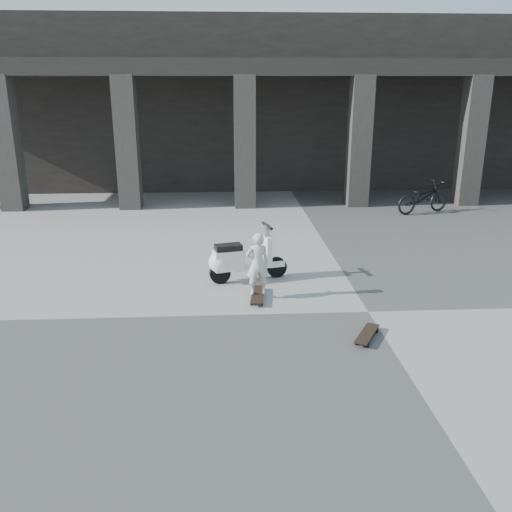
{
  "coord_description": "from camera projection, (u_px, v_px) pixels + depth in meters",
  "views": [
    {
      "loc": [
        -2.41,
        -8.4,
        3.7
      ],
      "look_at": [
        -1.85,
        1.21,
        0.65
      ],
      "focal_mm": 38.0,
      "sensor_mm": 36.0,
      "label": 1
    }
  ],
  "objects": [
    {
      "name": "child",
      "position": [
        258.0,
        264.0,
        9.62
      ],
      "size": [
        0.45,
        0.33,
        1.14
      ],
      "primitive_type": "imported",
      "rotation": [
        0.0,
        0.0,
        3.28
      ],
      "color": "beige",
      "rests_on": "longboard"
    },
    {
      "name": "colonnade",
      "position": [
        285.0,
        102.0,
        21.43
      ],
      "size": [
        28.0,
        8.82,
        6.0
      ],
      "color": "black",
      "rests_on": "ground"
    },
    {
      "name": "skateboard_spare",
      "position": [
        367.0,
        334.0,
        8.25
      ],
      "size": [
        0.55,
        0.78,
        0.09
      ],
      "rotation": [
        0.0,
        0.0,
        1.06
      ],
      "color": "black",
      "rests_on": "ground"
    },
    {
      "name": "scooter",
      "position": [
        235.0,
        260.0,
        10.54
      ],
      "size": [
        1.56,
        0.72,
        1.11
      ],
      "rotation": [
        0.0,
        0.0,
        0.26
      ],
      "color": "black",
      "rests_on": "ground"
    },
    {
      "name": "bicycle",
      "position": [
        423.0,
        197.0,
        16.24
      ],
      "size": [
        1.92,
        1.23,
        0.95
      ],
      "primitive_type": "imported",
      "rotation": [
        0.0,
        0.0,
        1.93
      ],
      "color": "black",
      "rests_on": "ground"
    },
    {
      "name": "longboard",
      "position": [
        258.0,
        295.0,
        9.8
      ],
      "size": [
        0.32,
        0.93,
        0.09
      ],
      "rotation": [
        0.0,
        0.0,
        1.46
      ],
      "color": "black",
      "rests_on": "ground"
    },
    {
      "name": "ground",
      "position": [
        368.0,
        312.0,
        9.24
      ],
      "size": [
        90.0,
        90.0,
        0.0
      ],
      "primitive_type": "plane",
      "color": "#484846",
      "rests_on": "ground"
    }
  ]
}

